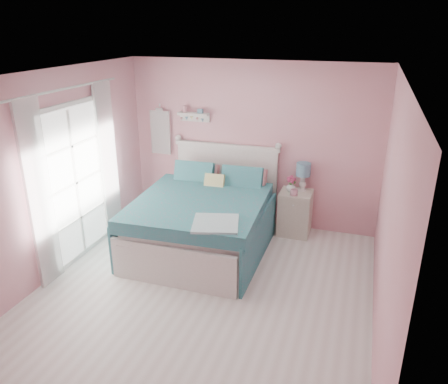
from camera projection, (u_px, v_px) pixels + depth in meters
The scene contains 13 objects.
floor at pixel (202, 293), 5.37m from camera, with size 4.50×4.50×0.00m, color silver.
room_shell at pixel (200, 171), 4.79m from camera, with size 4.50×4.50×4.50m.
bed at pixel (204, 221), 6.33m from camera, with size 1.85×2.28×1.30m.
nightstand at pixel (295, 213), 6.77m from camera, with size 0.48×0.47×0.70m.
table_lamp at pixel (303, 172), 6.61m from camera, with size 0.22×0.22×0.44m.
vase at pixel (291, 187), 6.65m from camera, with size 0.15×0.15×0.16m, color white.
teacup at pixel (294, 192), 6.52m from camera, with size 0.11×0.11×0.09m, color #CF8BA1.
roses at pixel (291, 179), 6.60m from camera, with size 0.14×0.11×0.12m.
wall_shelf at pixel (194, 115), 6.95m from camera, with size 0.50×0.15×0.25m.
hanging_dress at pixel (160, 133), 7.24m from camera, with size 0.34×0.03×0.72m, color white.
french_door at pixel (76, 183), 5.91m from camera, with size 0.04×1.32×2.16m.
curtain_near at pixel (40, 196), 5.20m from camera, with size 0.04×0.40×2.32m, color white.
curtain_far at pixel (108, 161), 6.51m from camera, with size 0.04×0.40×2.32m, color white.
Camera 1 is at (1.68, -4.23, 3.11)m, focal length 35.00 mm.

